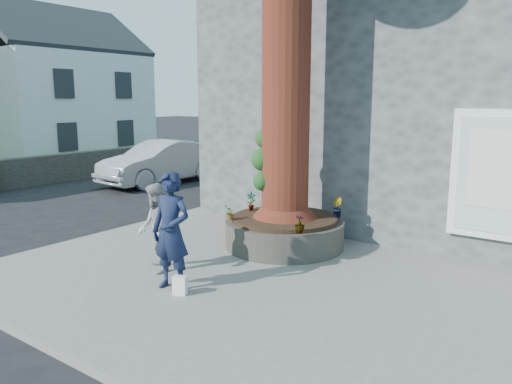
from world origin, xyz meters
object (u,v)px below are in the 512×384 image
Objects in this scene: woman at (156,228)px; planter at (284,232)px; man at (171,231)px; car_silver at (161,162)px.

planter is at bearing 104.47° from woman.
man reaches higher than planter.
woman is at bearing 144.34° from man.
man is (-0.18, -2.86, 0.60)m from planter.
planter is 9.10m from car_silver.
woman is 9.77m from car_silver.
planter is 1.55× the size of woman.
planter is 2.66m from woman.
man is 1.20× the size of woman.
woman is at bearing -40.66° from car_silver.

